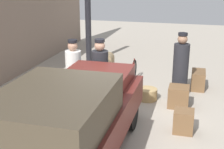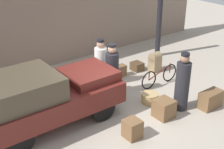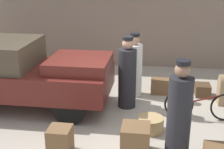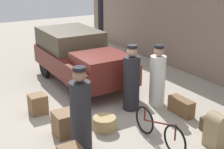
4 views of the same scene
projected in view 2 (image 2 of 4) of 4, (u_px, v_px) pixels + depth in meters
name	position (u px, v px, depth m)	size (l,w,h in m)	color
ground_plane	(111.00, 106.00, 9.69)	(30.00, 30.00, 0.00)	#A89E8E
station_building_facade	(45.00, 10.00, 11.68)	(16.00, 0.15, 4.50)	gray
canopy_pillar_right	(159.00, 19.00, 12.87)	(0.22, 0.22, 3.26)	black
truck	(43.00, 96.00, 8.41)	(4.00, 1.82, 1.63)	black
bicycle	(160.00, 76.00, 10.87)	(1.66, 0.04, 0.69)	black
wicker_basket	(150.00, 98.00, 9.83)	(0.54, 0.54, 0.31)	tan
porter_carrying_trunk	(182.00, 84.00, 9.22)	(0.43, 0.43, 1.81)	#232328
porter_standing_middle	(101.00, 65.00, 10.70)	(0.42, 0.42, 1.67)	white
conductor_in_dark_uniform	(112.00, 72.00, 10.07)	(0.43, 0.43, 1.75)	#232328
trunk_barrel_dark	(155.00, 61.00, 11.92)	(0.39, 0.38, 0.76)	#937A56
suitcase_black_upright	(164.00, 108.00, 9.02)	(0.52, 0.52, 0.55)	brown
trunk_umber_medium	(117.00, 72.00, 11.49)	(0.72, 0.28, 0.43)	brown
suitcase_small_leather	(137.00, 66.00, 12.08)	(0.39, 0.44, 0.32)	#4C3823
trunk_wicker_pale	(132.00, 129.00, 8.14)	(0.42, 0.43, 0.51)	brown
suitcase_tan_flat	(210.00, 99.00, 9.52)	(0.75, 0.40, 0.54)	brown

